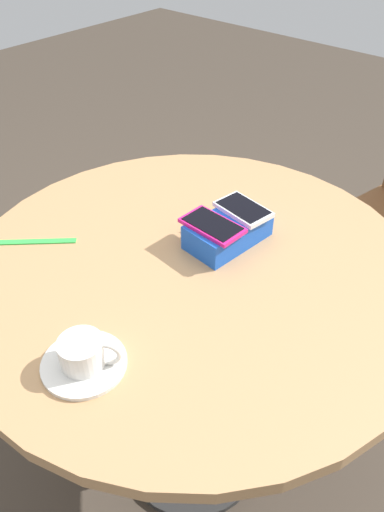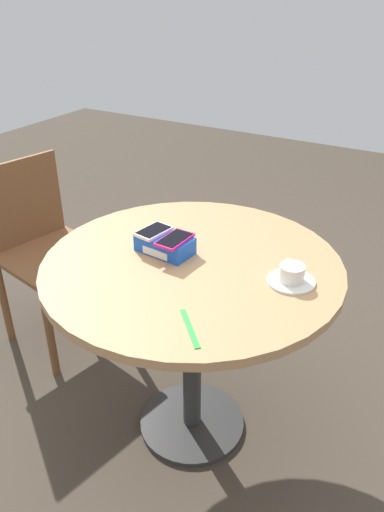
{
  "view_description": "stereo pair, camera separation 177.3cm",
  "coord_description": "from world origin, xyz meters",
  "views": [
    {
      "loc": [
        0.62,
        0.54,
        1.44
      ],
      "look_at": [
        0.0,
        0.0,
        0.78
      ],
      "focal_mm": 35.0,
      "sensor_mm": 36.0,
      "label": 1
    },
    {
      "loc": [
        0.71,
        -1.23,
        1.58
      ],
      "look_at": [
        0.0,
        0.0,
        0.78
      ],
      "focal_mm": 35.0,
      "sensor_mm": 36.0,
      "label": 2
    }
  ],
  "objects": [
    {
      "name": "round_table",
      "position": [
        0.0,
        0.0,
        0.64
      ],
      "size": [
        0.99,
        0.99,
        0.76
      ],
      "color": "#2D2D2D",
      "rests_on": "ground_plane"
    },
    {
      "name": "phone_white",
      "position": [
        -0.16,
        0.01,
        0.82
      ],
      "size": [
        0.09,
        0.13,
        0.01
      ],
      "color": "silver",
      "rests_on": "phone_box"
    },
    {
      "name": "chair_near_window",
      "position": [
        -0.89,
        0.19,
        0.47
      ],
      "size": [
        0.5,
        0.5,
        0.87
      ],
      "color": "brown",
      "rests_on": "ground_plane"
    },
    {
      "name": "phone_box",
      "position": [
        -0.11,
        0.01,
        0.79
      ],
      "size": [
        0.2,
        0.12,
        0.06
      ],
      "color": "blue",
      "rests_on": "round_table"
    },
    {
      "name": "ground_plane",
      "position": [
        0.0,
        0.0,
        0.0
      ],
      "size": [
        8.0,
        8.0,
        0.0
      ],
      "primitive_type": "plane",
      "color": "#42382D"
    },
    {
      "name": "lanyard_strap",
      "position": [
        0.17,
        -0.31,
        0.76
      ],
      "size": [
        0.13,
        0.14,
        0.0
      ],
      "primitive_type": "cube",
      "rotation": [
        0.0,
        0.0,
        -0.81
      ],
      "color": "green",
      "rests_on": "round_table"
    },
    {
      "name": "saucer",
      "position": [
        0.33,
        0.04,
        0.76
      ],
      "size": [
        0.15,
        0.15,
        0.01
      ],
      "primitive_type": "cylinder",
      "color": "silver",
      "rests_on": "round_table"
    },
    {
      "name": "coffee_cup",
      "position": [
        0.32,
        0.04,
        0.79
      ],
      "size": [
        0.08,
        0.1,
        0.05
      ],
      "color": "silver",
      "rests_on": "saucer"
    },
    {
      "name": "phone_magenta",
      "position": [
        -0.07,
        0.0,
        0.82
      ],
      "size": [
        0.08,
        0.14,
        0.01
      ],
      "color": "#D11975",
      "rests_on": "phone_box"
    }
  ]
}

